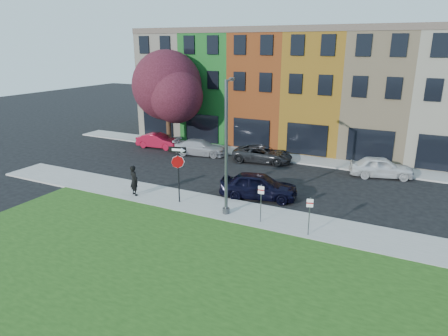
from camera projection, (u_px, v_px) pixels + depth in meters
The scene contains 15 objects.
ground at pixel (216, 235), 19.80m from camera, with size 120.00×120.00×0.00m, color black.
sidewalk_near at pixel (275, 219), 21.48m from camera, with size 40.00×3.00×0.12m, color gray.
sidewalk_far at pixel (267, 155), 33.86m from camera, with size 40.00×2.40×0.12m, color gray.
rowhouse_block at pixel (297, 89), 37.45m from camera, with size 30.00×10.12×10.00m.
stop_sign at pixel (178, 163), 22.98m from camera, with size 1.02×0.33×3.37m.
man at pixel (134, 180), 24.50m from camera, with size 0.82×0.69×1.90m, color black.
sedan_near at pixel (259, 186), 24.37m from camera, with size 5.01×2.88×1.60m, color black.
parked_car_red at pixel (158, 141), 36.25m from camera, with size 4.11×1.72×1.32m, color maroon.
parked_car_silver at pixel (200, 147), 33.94m from camera, with size 4.77×2.70×1.30m, color #A3A3A7.
parked_car_dark at pixel (263, 154), 31.90m from camera, with size 4.98×2.83×1.31m, color black.
parked_car_white at pixel (381, 167), 28.28m from camera, with size 4.62×2.84×1.47m, color silver.
street_lamp at pixel (227, 148), 21.22m from camera, with size 1.05×2.50×7.25m.
parking_sign_a at pixel (261, 199), 20.63m from camera, with size 0.32×0.10×2.08m.
parking_sign_b at pixel (309, 211), 19.24m from camera, with size 0.31×0.14×1.95m.
tree_purple at pixel (169, 87), 35.69m from camera, with size 7.46×6.53×8.53m.
Camera 1 is at (8.41, -15.82, 9.09)m, focal length 32.00 mm.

